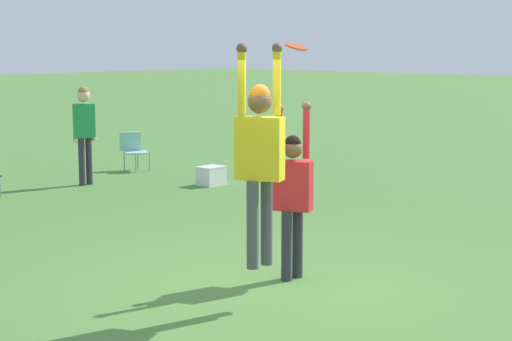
# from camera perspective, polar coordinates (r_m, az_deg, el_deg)

# --- Properties ---
(ground_plane) EXTENTS (120.00, 120.00, 0.00)m
(ground_plane) POSITION_cam_1_polar(r_m,az_deg,el_deg) (9.42, 1.92, -7.91)
(ground_plane) COLOR #4C7A38
(person_jumping) EXTENTS (0.62, 0.51, 2.22)m
(person_jumping) POSITION_cam_1_polar(r_m,az_deg,el_deg) (8.42, 0.25, 1.44)
(person_jumping) COLOR #4C4C51
(person_jumping) RESTS_ON ground_plane
(person_defending) EXTENTS (0.58, 0.48, 2.01)m
(person_defending) POSITION_cam_1_polar(r_m,az_deg,el_deg) (9.59, 2.45, -1.13)
(person_defending) COLOR #2D2D38
(person_defending) RESTS_ON ground_plane
(frisbee) EXTENTS (0.24, 0.24, 0.09)m
(frisbee) POSITION_cam_1_polar(r_m,az_deg,el_deg) (8.86, 2.72, 8.25)
(frisbee) COLOR #E04C23
(camping_chair_3) EXTENTS (0.62, 0.69, 0.81)m
(camping_chair_3) POSITION_cam_1_polar(r_m,az_deg,el_deg) (18.19, -8.15, 1.49)
(camping_chair_3) COLOR gray
(camping_chair_3) RESTS_ON ground_plane
(person_spectator_near) EXTENTS (0.52, 0.32, 1.86)m
(person_spectator_near) POSITION_cam_1_polar(r_m,az_deg,el_deg) (16.39, -11.37, 2.97)
(person_spectator_near) COLOR #2D2D38
(person_spectator_near) RESTS_ON ground_plane
(cooler_box) EXTENTS (0.47, 0.39, 0.36)m
(cooler_box) POSITION_cam_1_polar(r_m,az_deg,el_deg) (16.18, -3.01, -0.35)
(cooler_box) COLOR white
(cooler_box) RESTS_ON ground_plane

